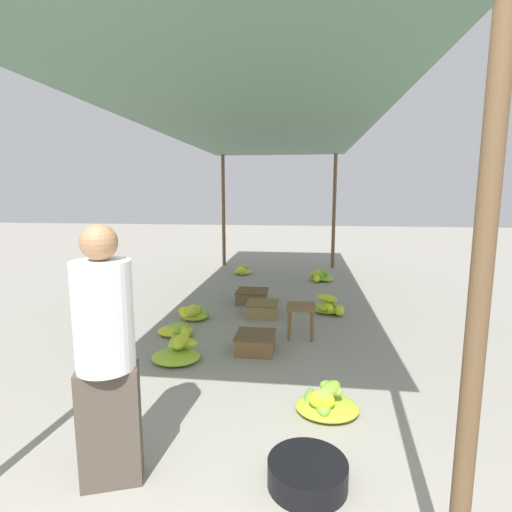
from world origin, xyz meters
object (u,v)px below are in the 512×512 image
banana_pile_left_3 (242,271)px  banana_pile_left_2 (194,313)px  banana_pile_left_1 (178,331)px  banana_pile_right_1 (325,402)px  crate_far (255,343)px  vendor_foreground (106,354)px  banana_pile_left_0 (178,350)px  crate_mid (252,296)px  banana_pile_right_0 (329,306)px  crate_near (262,309)px  basin_black (307,473)px  banana_pile_right_2 (321,276)px  stool (301,311)px

banana_pile_left_3 → banana_pile_left_2: bearing=-93.6°
banana_pile_left_1 → banana_pile_left_2: bearing=88.0°
banana_pile_right_1 → crate_far: bearing=121.0°
vendor_foreground → crate_far: 2.29m
vendor_foreground → banana_pile_left_3: vendor_foreground is taller
banana_pile_left_0 → banana_pile_left_2: banana_pile_left_0 is taller
banana_pile_left_3 → crate_mid: crate_mid is taller
banana_pile_right_0 → crate_near: 0.98m
basin_black → banana_pile_right_2: 5.70m
stool → crate_mid: size_ratio=0.81×
stool → banana_pile_right_2: (0.37, 3.19, -0.23)m
banana_pile_left_0 → crate_far: (0.77, 0.33, -0.00)m
stool → banana_pile_right_2: bearing=83.4°
basin_black → banana_pile_right_0: bearing=84.6°
banana_pile_right_0 → crate_near: size_ratio=1.04×
crate_mid → banana_pile_right_2: bearing=56.3°
vendor_foreground → banana_pile_left_3: (-0.18, 6.19, -0.73)m
banana_pile_left_3 → banana_pile_right_2: size_ratio=0.72×
banana_pile_left_3 → banana_pile_right_0: bearing=-56.7°
banana_pile_left_0 → crate_mid: bearing=78.3°
crate_near → crate_far: 1.29m
banana_pile_right_0 → banana_pile_right_1: bearing=-94.0°
vendor_foreground → banana_pile_left_1: bearing=99.0°
stool → banana_pile_right_2: size_ratio=0.61×
banana_pile_right_2 → banana_pile_left_1: bearing=-119.2°
stool → banana_pile_left_0: stool is taller
banana_pile_right_1 → crate_near: size_ratio=1.15×
basin_black → banana_pile_left_1: size_ratio=1.02×
crate_far → banana_pile_right_0: bearing=60.0°
banana_pile_left_0 → banana_pile_right_1: bearing=-29.7°
vendor_foreground → banana_pile_right_2: size_ratio=2.39×
stool → crate_far: bearing=-133.3°
vendor_foreground → banana_pile_left_2: 3.21m
banana_pile_right_1 → banana_pile_left_1: bearing=137.9°
vendor_foreground → banana_pile_right_2: vendor_foreground is taller
banana_pile_left_1 → banana_pile_left_2: size_ratio=0.93×
banana_pile_left_0 → banana_pile_left_2: size_ratio=1.00×
vendor_foreground → banana_pile_right_0: (1.51, 3.63, -0.71)m
banana_pile_left_2 → banana_pile_right_0: 1.95m
banana_pile_right_0 → banana_pile_right_1: banana_pile_right_1 is taller
vendor_foreground → banana_pile_right_0: 4.00m
banana_pile_right_0 → crate_far: (-0.89, -1.54, -0.00)m
vendor_foreground → banana_pile_left_0: bearing=95.2°
stool → banana_pile_right_0: size_ratio=0.87×
banana_pile_right_0 → banana_pile_left_2: bearing=-164.4°
crate_mid → crate_far: (0.30, -1.98, 0.00)m
banana_pile_left_0 → crate_near: banana_pile_left_0 is taller
banana_pile_left_3 → crate_mid: bearing=-77.0°
vendor_foreground → crate_far: vendor_foreground is taller
banana_pile_left_0 → banana_pile_right_0: bearing=48.3°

